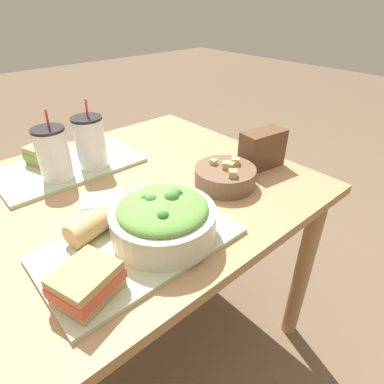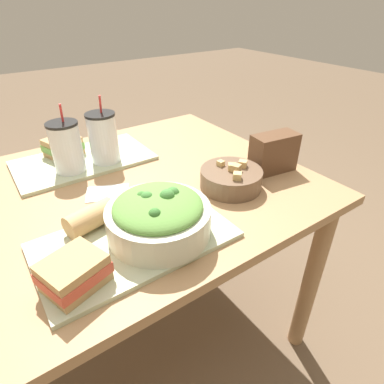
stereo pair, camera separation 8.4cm
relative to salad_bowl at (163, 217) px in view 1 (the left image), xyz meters
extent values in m
plane|color=brown|center=(-0.02, 0.27, -0.79)|extent=(12.00, 12.00, 0.00)
cube|color=#A37A51|center=(-0.02, 0.27, -0.08)|extent=(1.23, 0.92, 0.03)
cylinder|color=#A37A51|center=(0.54, -0.13, -0.44)|extent=(0.06, 0.06, 0.70)
cylinder|color=#A37A51|center=(0.54, 0.67, -0.44)|extent=(0.06, 0.06, 0.70)
cube|color=#B2BC99|center=(-0.06, 0.02, -0.06)|extent=(0.46, 0.27, 0.01)
cube|color=#B2BC99|center=(-0.01, 0.51, -0.06)|extent=(0.46, 0.27, 0.01)
cylinder|color=beige|center=(0.00, 0.00, -0.02)|extent=(0.25, 0.25, 0.07)
ellipsoid|color=#5B8E3D|center=(0.00, 0.00, 0.03)|extent=(0.21, 0.21, 0.05)
sphere|color=#427F38|center=(-0.01, 0.02, 0.04)|extent=(0.03, 0.03, 0.03)
sphere|color=#427F38|center=(0.04, 0.00, 0.04)|extent=(0.03, 0.03, 0.03)
sphere|color=#38702D|center=(0.04, 0.01, 0.04)|extent=(0.03, 0.03, 0.03)
sphere|color=#38702D|center=(-0.03, -0.05, 0.04)|extent=(0.03, 0.03, 0.03)
sphere|color=#38702D|center=(-0.02, 0.04, 0.04)|extent=(0.03, 0.03, 0.03)
sphere|color=#427F38|center=(0.02, -0.01, 0.05)|extent=(0.04, 0.04, 0.04)
cube|color=beige|center=(-0.02, 0.05, 0.04)|extent=(0.04, 0.05, 0.01)
cube|color=beige|center=(0.03, 0.03, 0.04)|extent=(0.06, 0.07, 0.01)
cube|color=beige|center=(0.05, -0.03, 0.04)|extent=(0.05, 0.05, 0.01)
cylinder|color=brown|center=(0.30, 0.08, -0.03)|extent=(0.19, 0.19, 0.06)
cylinder|color=#5B2D19|center=(0.30, 0.08, -0.01)|extent=(0.17, 0.17, 0.01)
cube|color=tan|center=(0.30, 0.08, 0.00)|extent=(0.03, 0.03, 0.02)
cube|color=tan|center=(0.29, 0.12, 0.00)|extent=(0.02, 0.02, 0.02)
cube|color=tan|center=(0.30, 0.07, 0.00)|extent=(0.03, 0.03, 0.03)
cube|color=tan|center=(0.34, 0.08, 0.00)|extent=(0.03, 0.03, 0.02)
cube|color=tan|center=(0.28, 0.03, 0.00)|extent=(0.03, 0.03, 0.02)
cube|color=tan|center=(-0.22, -0.05, -0.04)|extent=(0.14, 0.13, 0.02)
cube|color=#C64C38|center=(-0.22, -0.05, -0.02)|extent=(0.14, 0.13, 0.02)
cube|color=tan|center=(-0.22, -0.05, 0.00)|extent=(0.14, 0.13, 0.02)
cylinder|color=tan|center=(-0.13, 0.11, -0.02)|extent=(0.13, 0.09, 0.06)
cylinder|color=beige|center=(-0.07, 0.13, -0.02)|extent=(0.02, 0.05, 0.05)
cube|color=tan|center=(-0.06, 0.58, -0.04)|extent=(0.13, 0.13, 0.02)
cube|color=#6B9E47|center=(-0.06, 0.58, -0.02)|extent=(0.14, 0.13, 0.02)
cube|color=tan|center=(-0.06, 0.58, 0.00)|extent=(0.13, 0.13, 0.02)
cylinder|color=silver|center=(-0.08, 0.45, 0.03)|extent=(0.10, 0.10, 0.16)
cylinder|color=black|center=(-0.08, 0.45, 0.02)|extent=(0.08, 0.08, 0.13)
cylinder|color=black|center=(-0.08, 0.45, 0.11)|extent=(0.10, 0.10, 0.01)
cylinder|color=red|center=(-0.07, 0.45, 0.14)|extent=(0.01, 0.02, 0.07)
cylinder|color=silver|center=(0.05, 0.45, 0.03)|extent=(0.10, 0.10, 0.16)
cylinder|color=maroon|center=(0.05, 0.45, 0.02)|extent=(0.08, 0.08, 0.13)
cylinder|color=black|center=(0.05, 0.45, 0.11)|extent=(0.10, 0.10, 0.01)
cylinder|color=red|center=(0.05, 0.45, 0.14)|extent=(0.01, 0.02, 0.07)
cube|color=brown|center=(0.49, 0.09, 0.00)|extent=(0.16, 0.10, 0.13)
cube|color=white|center=(-0.03, 0.26, -0.06)|extent=(0.15, 0.13, 0.00)
camera|label=1|loc=(-0.35, -0.50, 0.45)|focal=30.00mm
camera|label=2|loc=(-0.29, -0.55, 0.45)|focal=30.00mm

